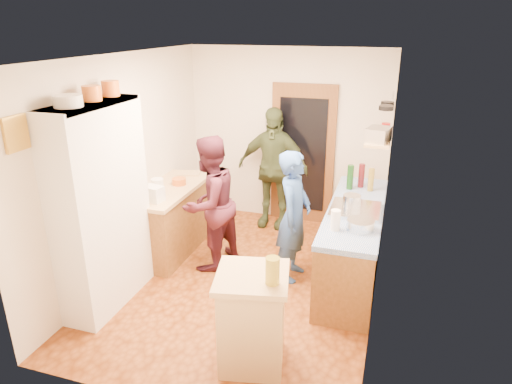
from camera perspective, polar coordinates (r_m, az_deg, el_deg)
The scene contains 44 objects.
floor at distance 5.60m, azimuth -1.36°, elevation -11.03°, with size 3.00×4.00×0.02m, color brown.
ceiling at distance 4.78m, azimuth -1.64°, elevation 16.77°, with size 3.00×4.00×0.02m, color silver.
wall_back at distance 6.90m, azimuth 3.95°, elevation 6.91°, with size 3.00×0.02×2.60m, color beige.
wall_front at distance 3.37m, azimuth -12.75°, elevation -8.95°, with size 3.00×0.02×2.60m, color beige.
wall_left at distance 5.69m, azimuth -16.05°, elevation 3.15°, with size 0.02×4.00×2.60m, color beige.
wall_right at distance 4.80m, azimuth 15.85°, elevation -0.08°, with size 0.02×4.00×2.60m, color beige.
door_frame at distance 6.87m, azimuth 5.85°, elevation 4.64°, with size 0.95×0.06×2.10m, color brown.
door_glass at distance 6.84m, azimuth 5.79°, elevation 4.56°, with size 0.70×0.02×1.70m, color black.
hutch_body at distance 5.03m, azimuth -18.70°, elevation -1.89°, with size 0.40×1.20×2.20m, color white.
hutch_top_shelf at distance 4.74m, azimuth -20.21°, elevation 10.27°, with size 0.40×1.14×0.04m, color white.
plate_stack at distance 4.51m, azimuth -22.44°, elevation 10.47°, with size 0.26×0.26×0.11m, color white.
orange_pot_a at distance 4.78m, azimuth -19.83°, elevation 11.53°, with size 0.18×0.18×0.15m, color orange.
orange_pot_b at distance 5.03m, azimuth -17.72°, elevation 12.23°, with size 0.18×0.18×0.16m, color orange.
left_counter_base at distance 6.20m, azimuth -10.62°, elevation -3.58°, with size 0.60×1.40×0.85m, color brown.
left_counter_top at distance 6.03m, azimuth -10.90°, elevation 0.32°, with size 0.64×1.44×0.05m, color tan.
toaster at distance 5.59m, azimuth -12.76°, elevation -0.20°, with size 0.25×0.17×0.19m, color white.
kettle at distance 5.88m, azimuth -12.20°, elevation 0.82°, with size 0.15×0.15×0.17m, color white.
orange_bowl at distance 6.10m, azimuth -9.60°, elevation 1.32°, with size 0.19×0.19×0.08m, color orange.
chopping_board at distance 6.50m, azimuth -8.36°, elevation 2.33°, with size 0.30×0.22×0.03m, color tan.
right_counter_base at distance 5.61m, azimuth 12.04°, elevation -6.43°, with size 0.60×2.20×0.84m, color brown.
right_counter_top at distance 5.43m, azimuth 12.39°, elevation -2.20°, with size 0.62×2.22×0.06m, color #1E50B5.
hob at distance 5.31m, azimuth 12.31°, elevation -2.15°, with size 0.55×0.58×0.04m, color silver.
pot_on_hob at distance 5.32m, azimuth 11.89°, elevation -1.06°, with size 0.20×0.20×0.13m, color silver.
bottle_a at distance 5.94m, azimuth 11.69°, elevation 1.83°, with size 0.08×0.08×0.32m, color #143F14.
bottle_b at distance 6.05m, azimuth 13.04°, elevation 2.01°, with size 0.08×0.08×0.31m, color #591419.
bottle_c at distance 5.94m, azimuth 14.18°, elevation 1.49°, with size 0.07×0.07×0.29m, color olive.
paper_towel at distance 4.77m, azimuth 9.90°, elevation -3.48°, with size 0.10×0.10×0.22m, color white.
mixing_bowl at distance 4.84m, azimuth 12.93°, elevation -4.04°, with size 0.28×0.28×0.11m, color silver.
island_base at distance 4.20m, azimuth -0.47°, elevation -15.90°, with size 0.55×0.55×0.86m, color tan.
island_top at distance 3.95m, azimuth -0.49°, elevation -10.59°, with size 0.62×0.62×0.05m, color tan.
cutting_board at distance 3.99m, azimuth -1.14°, elevation -10.06°, with size 0.35×0.28×0.02m, color white.
oil_jar at distance 3.76m, azimuth 2.08°, elevation -9.81°, with size 0.12×0.12×0.24m, color #AD9E2D.
pan_rail at distance 6.10m, azimuth 16.72°, elevation 11.48°, with size 0.02×0.02×0.65m, color silver.
pan_hang_a at distance 5.95m, azimuth 15.96°, elevation 10.07°, with size 0.18×0.18×0.05m, color black.
pan_hang_b at distance 6.15m, azimuth 16.02°, elevation 10.20°, with size 0.16×0.16×0.05m, color black.
pan_hang_c at distance 6.34m, azimuth 16.10°, elevation 10.58°, with size 0.17×0.17×0.05m, color black.
wall_shelf at distance 5.11m, azimuth 14.94°, elevation 5.99°, with size 0.26×0.42×0.03m, color tan.
radio at distance 5.09m, azimuth 15.04°, elevation 6.97°, with size 0.22×0.30×0.15m, color silver.
ext_bracket at distance 6.38m, azimuth 16.31°, elevation 6.39°, with size 0.06×0.10×0.04m, color black.
fire_extinguisher at distance 6.37m, azimuth 15.81°, elevation 6.88°, with size 0.11×0.11×0.32m, color red.
picture_frame at distance 4.33m, azimuth -27.82°, elevation 6.49°, with size 0.03×0.25×0.30m, color gold.
person_hob at distance 5.32m, azimuth 4.99°, elevation -3.21°, with size 0.58×0.38×1.58m, color #2C509A.
person_left at distance 5.59m, azimuth -5.29°, elevation -1.41°, with size 0.82×0.64×1.68m, color #411724.
person_back at distance 6.70m, azimuth 2.18°, elevation 2.98°, with size 1.06×0.44×1.80m, color #364224.
Camera 1 is at (1.55, -4.51, 2.93)m, focal length 32.00 mm.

